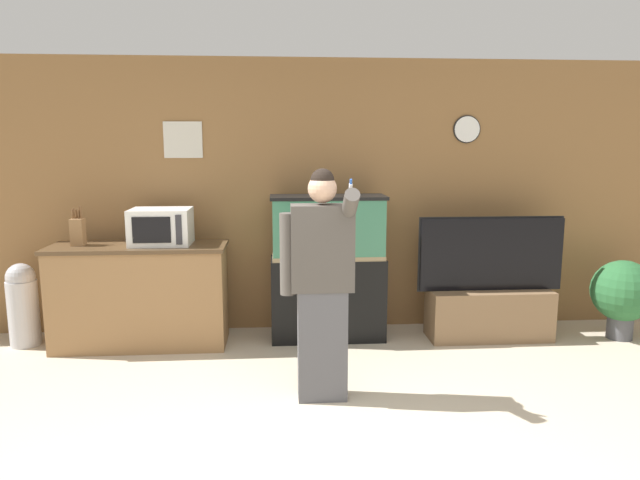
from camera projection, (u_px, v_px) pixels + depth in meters
wall_back_paneled at (304, 196)px, 5.52m from camera, size 10.00×0.08×2.60m
counter_island at (140, 296)px, 5.10m from camera, size 1.55×0.55×0.92m
microwave at (161, 227)px, 5.03m from camera, size 0.52×0.40×0.32m
knife_block at (78, 231)px, 4.99m from camera, size 0.11×0.11×0.35m
aquarium_on_stand at (328, 268)px, 5.26m from camera, size 1.05×0.40×1.34m
tv_on_stand at (489, 302)px, 5.31m from camera, size 1.36×0.40×1.15m
person_standing at (321, 282)px, 3.96m from camera, size 0.52×0.39×1.64m
potted_plant at (623, 293)px, 5.29m from camera, size 0.57×0.57×0.74m
trash_bin at (23, 303)px, 5.12m from camera, size 0.26×0.26×0.76m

